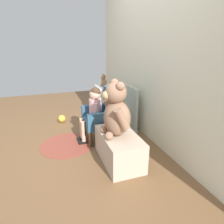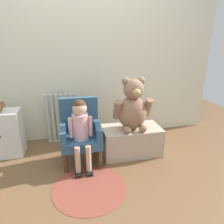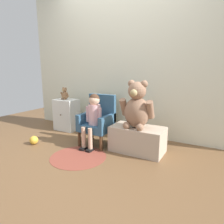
# 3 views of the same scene
# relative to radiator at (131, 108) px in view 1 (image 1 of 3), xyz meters

# --- Properties ---
(ground_plane) EXTENTS (6.00, 6.00, 0.00)m
(ground_plane) POSITION_rel_radiator_xyz_m (0.28, -0.95, -0.33)
(ground_plane) COLOR brown
(back_wall) EXTENTS (3.80, 0.05, 2.40)m
(back_wall) POSITION_rel_radiator_xyz_m (0.28, 0.12, 0.87)
(back_wall) COLOR beige
(back_wall) RESTS_ON ground_plane
(radiator) EXTENTS (0.43, 0.05, 0.67)m
(radiator) POSITION_rel_radiator_xyz_m (0.00, 0.00, 0.00)
(radiator) COLOR #B4C0B3
(radiator) RESTS_ON ground_plane
(small_dresser) EXTENTS (0.40, 0.31, 0.55)m
(small_dresser) POSITION_rel_radiator_xyz_m (-0.68, -0.22, -0.05)
(small_dresser) COLOR silver
(small_dresser) RESTS_ON ground_plane
(child_armchair) EXTENTS (0.43, 0.39, 0.72)m
(child_armchair) POSITION_rel_radiator_xyz_m (0.20, -0.54, 0.02)
(child_armchair) COLOR #2E5472
(child_armchair) RESTS_ON ground_plane
(child_figure) EXTENTS (0.25, 0.35, 0.75)m
(child_figure) POSITION_rel_radiator_xyz_m (0.20, -0.65, 0.16)
(child_figure) COLOR beige
(child_figure) RESTS_ON ground_plane
(low_bench) EXTENTS (0.70, 0.38, 0.34)m
(low_bench) POSITION_rel_radiator_xyz_m (0.81, -0.52, -0.16)
(low_bench) COLOR #BEA892
(low_bench) RESTS_ON ground_plane
(large_teddy_bear) EXTENTS (0.44, 0.31, 0.61)m
(large_teddy_bear) POSITION_rel_radiator_xyz_m (0.81, -0.55, 0.28)
(large_teddy_bear) COLOR #936C53
(large_teddy_bear) RESTS_ON low_bench
(small_teddy_bear) EXTENTS (0.16, 0.11, 0.22)m
(small_teddy_bear) POSITION_rel_radiator_xyz_m (-0.69, -0.24, 0.32)
(small_teddy_bear) COLOR #8F6643
(small_teddy_bear) RESTS_ON small_dresser
(floor_rug) EXTENTS (0.70, 0.70, 0.01)m
(floor_rug) POSITION_rel_radiator_xyz_m (0.24, -1.05, -0.33)
(floor_rug) COLOR brown
(floor_rug) RESTS_ON ground_plane
(toy_ball) EXTENTS (0.12, 0.12, 0.12)m
(toy_ball) POSITION_rel_radiator_xyz_m (-0.61, -1.02, -0.27)
(toy_ball) COLOR gold
(toy_ball) RESTS_ON ground_plane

